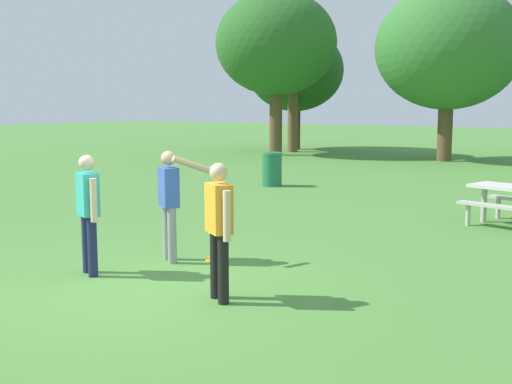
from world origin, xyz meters
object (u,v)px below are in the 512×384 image
Objects in this scene: person_catcher at (219,222)px; tree_broad_center at (293,56)px; tree_tall_left at (295,70)px; person_thrower at (170,197)px; frisbee at (214,259)px; tree_far_right at (276,44)px; person_bystander at (88,206)px; trash_can_beside_table at (272,169)px; tree_slender_mid at (448,48)px.

person_catcher is 0.26× the size of tree_broad_center.
person_thrower is at bearing -63.07° from tree_tall_left.
tree_far_right reaches higher than frisbee.
person_catcher is at bearing -58.75° from tree_far_right.
tree_broad_center reaches higher than person_bystander.
trash_can_beside_table is (-3.21, 9.41, -0.46)m from person_bystander.
person_bystander is (-2.18, -0.07, 0.00)m from person_catcher.
tree_broad_center is (-9.64, 21.02, 3.68)m from person_bystander.
trash_can_beside_table is at bearing 120.03° from person_catcher.
tree_far_right is at bearing 121.25° from person_catcher.
tree_tall_left is at bearing 118.84° from trash_can_beside_table.
tree_slender_mid is at bearing 10.07° from tree_far_right.
person_thrower is 0.22× the size of tree_far_right.
trash_can_beside_table is 12.06m from tree_far_right.
tree_tall_left is (-10.92, 21.49, 3.06)m from person_thrower.
tree_broad_center is at bearing 116.85° from person_thrower.
person_catcher is 22.33m from tree_far_right.
person_thrower is 1.71× the size of trash_can_beside_table.
frisbee is at bearing -81.64° from tree_slender_mid.
tree_broad_center is 7.84m from tree_slender_mid.
tree_broad_center is at bearing 118.96° from trash_can_beside_table.
tree_far_right is at bearing -71.16° from tree_tall_left.
person_thrower is at bearing -66.27° from trash_can_beside_table.
trash_can_beside_table is 0.14× the size of tree_slender_mid.
tree_broad_center is (0.88, -1.65, 0.60)m from tree_tall_left.
person_bystander is at bearing -178.05° from person_catcher.
person_bystander is 0.27× the size of tree_tall_left.
frisbee is at bearing 41.21° from person_thrower.
tree_slender_mid is at bearing 82.76° from trash_can_beside_table.
trash_can_beside_table is 0.16× the size of tree_tall_left.
tree_far_right reaches higher than tree_broad_center.
person_catcher reaches higher than trash_can_beside_table.
frisbee is (0.88, 1.60, -0.93)m from person_bystander.
tree_far_right is (-6.00, 9.45, 4.51)m from trash_can_beside_table.
person_thrower reaches higher than trash_can_beside_table.
tree_tall_left is at bearing 117.96° from tree_broad_center.
trash_can_beside_table is (-3.61, 8.22, -0.48)m from person_thrower.
tree_tall_left is at bearing 116.93° from person_thrower.
person_thrower is 1.14m from frisbee.
person_catcher is 24.34m from tree_broad_center.
tree_tall_left is 0.87× the size of tree_slender_mid.
person_catcher is 5.93× the size of frisbee.
tree_far_right is (1.30, -3.82, 0.97)m from tree_tall_left.
person_thrower is 19.44m from tree_slender_mid.
person_bystander is 0.26× the size of tree_broad_center.
person_bystander is at bearing -63.95° from tree_far_right.
tree_tall_left reaches higher than trash_can_beside_table.
person_catcher is 26.10m from tree_tall_left.
tree_tall_left reaches higher than person_thrower.
tree_broad_center is (-11.82, 20.95, 3.68)m from person_catcher.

